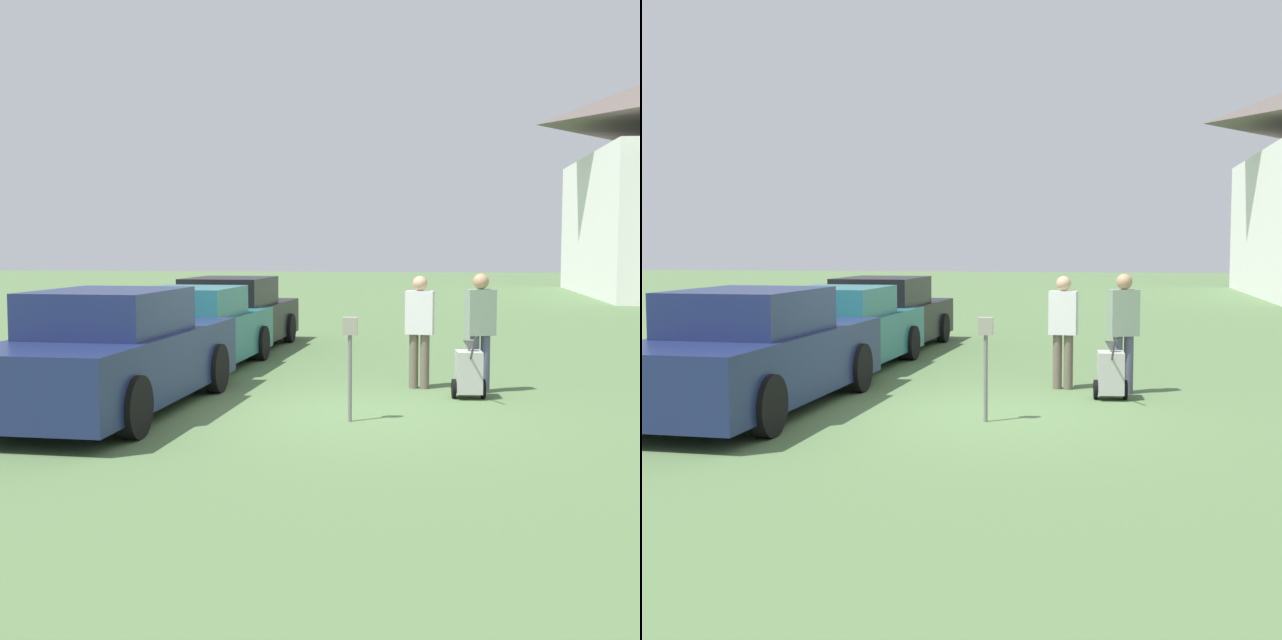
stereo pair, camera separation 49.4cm
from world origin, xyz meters
The scene contains 8 objects.
ground_plane centered at (0.00, 0.00, 0.00)m, with size 120.00×120.00×0.00m, color #517042.
parked_car_navy centered at (-2.95, -0.15, 0.75)m, with size 2.18×5.29×1.62m.
parked_car_teal centered at (-2.95, 3.78, 0.68)m, with size 2.07×4.75×1.47m.
parked_car_black centered at (-2.95, 6.79, 0.70)m, with size 2.14×5.11×1.52m.
parking_meter centered at (0.20, -0.46, 0.92)m, with size 0.18×0.09×1.31m.
person_worker centered at (1.02, 2.23, 0.99)m, with size 0.44×0.27×1.73m.
person_supervisor centered at (1.92, 1.93, 1.02)m, with size 0.47×0.34×1.78m.
equipment_cart centered at (1.74, 1.43, 0.39)m, with size 0.49×1.00×1.00m.
Camera 1 is at (1.21, -11.39, 2.21)m, focal length 50.00 mm.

